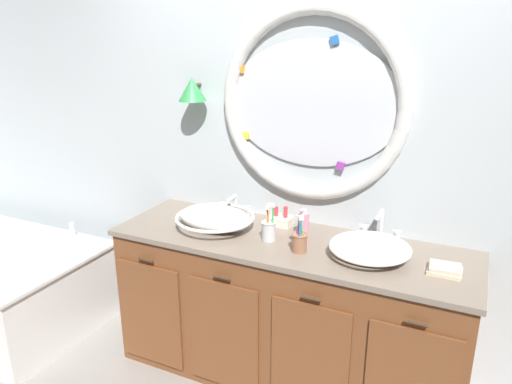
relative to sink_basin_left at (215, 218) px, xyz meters
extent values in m
cube|color=silver|center=(0.41, 0.37, 0.36)|extent=(6.40, 0.08, 2.60)
ellipsoid|color=silver|center=(0.46, 0.32, 0.64)|extent=(1.01, 0.02, 0.70)
torus|color=silver|center=(0.46, 0.31, 0.64)|extent=(1.10, 0.08, 1.10)
cube|color=orange|center=(0.96, 0.30, 0.68)|extent=(0.05, 0.01, 0.05)
cube|color=#2866B7|center=(0.57, 0.30, 0.98)|extent=(0.05, 0.01, 0.05)
cube|color=orange|center=(0.02, 0.30, 0.82)|extent=(0.05, 0.01, 0.05)
cube|color=yellow|center=(0.05, 0.30, 0.43)|extent=(0.05, 0.01, 0.05)
cube|color=purple|center=(0.64, 0.30, 0.31)|extent=(0.05, 0.01, 0.05)
cylinder|color=#4C3823|center=(-0.27, 0.29, 0.71)|extent=(0.02, 0.09, 0.02)
cone|color=green|center=(-0.27, 0.24, 0.69)|extent=(0.17, 0.17, 0.14)
cube|color=brown|center=(0.45, 0.03, -0.52)|extent=(1.96, 0.60, 0.84)
cube|color=gray|center=(0.45, 0.03, -0.08)|extent=(1.99, 0.64, 0.03)
cube|color=gray|center=(0.45, 0.32, -0.16)|extent=(1.96, 0.02, 0.11)
cube|color=brown|center=(-0.29, -0.28, -0.56)|extent=(0.41, 0.02, 0.64)
cylinder|color=#422D1E|center=(-0.29, -0.29, -0.20)|extent=(0.10, 0.01, 0.01)
cube|color=brown|center=(0.20, -0.28, -0.56)|extent=(0.41, 0.02, 0.64)
cylinder|color=#422D1E|center=(0.20, -0.29, -0.20)|extent=(0.10, 0.01, 0.01)
cube|color=brown|center=(0.69, -0.28, -0.56)|extent=(0.41, 0.02, 0.64)
cylinder|color=#422D1E|center=(0.69, -0.29, -0.20)|extent=(0.10, 0.01, 0.01)
cylinder|color=#422D1E|center=(1.18, -0.29, -0.20)|extent=(0.10, 0.01, 0.01)
cylinder|color=silver|center=(-1.25, 0.10, -0.34)|extent=(0.04, 0.04, 0.11)
ellipsoid|color=white|center=(0.00, 0.00, 0.00)|extent=(0.44, 0.28, 0.14)
torus|color=white|center=(0.00, 0.00, 0.00)|extent=(0.46, 0.46, 0.02)
cylinder|color=silver|center=(0.00, 0.00, 0.00)|extent=(0.03, 0.03, 0.01)
ellipsoid|color=white|center=(0.90, 0.00, -0.02)|extent=(0.39, 0.31, 0.11)
torus|color=white|center=(0.90, 0.00, -0.01)|extent=(0.41, 0.41, 0.02)
cylinder|color=silver|center=(0.90, 0.00, -0.01)|extent=(0.03, 0.03, 0.01)
cylinder|color=silver|center=(0.00, 0.26, -0.06)|extent=(0.05, 0.05, 0.02)
cylinder|color=silver|center=(0.00, 0.26, 0.00)|extent=(0.02, 0.02, 0.10)
sphere|color=silver|center=(0.00, 0.26, 0.05)|extent=(0.03, 0.03, 0.03)
cylinder|color=silver|center=(0.00, 0.21, 0.05)|extent=(0.02, 0.09, 0.02)
cylinder|color=silver|center=(-0.08, 0.26, -0.04)|extent=(0.04, 0.04, 0.06)
cylinder|color=silver|center=(0.08, 0.26, -0.04)|extent=(0.04, 0.04, 0.06)
cube|color=silver|center=(-0.08, 0.26, 0.00)|extent=(0.05, 0.01, 0.01)
cube|color=silver|center=(0.08, 0.26, 0.00)|extent=(0.05, 0.01, 0.01)
cylinder|color=silver|center=(0.90, 0.26, -0.06)|extent=(0.05, 0.05, 0.02)
cylinder|color=silver|center=(0.90, 0.26, 0.02)|extent=(0.02, 0.02, 0.15)
sphere|color=silver|center=(0.90, 0.26, 0.10)|extent=(0.03, 0.03, 0.03)
cylinder|color=silver|center=(0.90, 0.19, 0.10)|extent=(0.02, 0.12, 0.02)
cylinder|color=silver|center=(0.80, 0.26, -0.04)|extent=(0.04, 0.04, 0.06)
cylinder|color=silver|center=(0.99, 0.26, -0.04)|extent=(0.04, 0.04, 0.06)
cube|color=silver|center=(0.80, 0.26, 0.00)|extent=(0.05, 0.01, 0.01)
cube|color=silver|center=(0.99, 0.26, 0.00)|extent=(0.05, 0.01, 0.01)
cylinder|color=silver|center=(0.34, -0.01, -0.02)|extent=(0.08, 0.08, 0.10)
torus|color=silver|center=(0.34, -0.01, 0.03)|extent=(0.08, 0.08, 0.01)
cylinder|color=green|center=(0.37, -0.01, 0.03)|extent=(0.01, 0.02, 0.18)
cube|color=white|center=(0.37, -0.01, 0.14)|extent=(0.02, 0.02, 0.02)
cylinder|color=#E0383D|center=(0.34, 0.00, 0.03)|extent=(0.03, 0.01, 0.17)
cube|color=white|center=(0.34, 0.00, 0.13)|extent=(0.02, 0.02, 0.02)
cylinder|color=orange|center=(0.34, -0.02, 0.03)|extent=(0.03, 0.03, 0.17)
cube|color=white|center=(0.34, -0.02, 0.12)|extent=(0.02, 0.02, 0.03)
cylinder|color=#996647|center=(0.55, -0.08, -0.02)|extent=(0.08, 0.08, 0.09)
torus|color=#996647|center=(0.55, -0.08, 0.03)|extent=(0.09, 0.09, 0.01)
cylinder|color=green|center=(0.56, -0.08, 0.03)|extent=(0.02, 0.01, 0.17)
cube|color=white|center=(0.56, -0.08, 0.12)|extent=(0.02, 0.02, 0.02)
cylinder|color=orange|center=(0.54, -0.07, 0.02)|extent=(0.01, 0.02, 0.16)
cube|color=white|center=(0.54, -0.07, 0.11)|extent=(0.02, 0.02, 0.02)
cylinder|color=purple|center=(0.53, -0.07, 0.02)|extent=(0.03, 0.03, 0.16)
cube|color=white|center=(0.53, -0.07, 0.12)|extent=(0.02, 0.02, 0.03)
cylinder|color=blue|center=(0.55, -0.10, 0.03)|extent=(0.01, 0.01, 0.17)
cube|color=white|center=(0.55, -0.10, 0.12)|extent=(0.02, 0.02, 0.02)
cylinder|color=pink|center=(0.50, 0.10, 0.00)|extent=(0.06, 0.06, 0.14)
cylinder|color=silver|center=(0.50, 0.10, 0.09)|extent=(0.04, 0.04, 0.02)
cylinder|color=silver|center=(0.50, 0.08, 0.10)|extent=(0.01, 0.04, 0.01)
cube|color=beige|center=(1.26, -0.01, -0.06)|extent=(0.15, 0.13, 0.02)
cube|color=beige|center=(1.26, -0.01, -0.04)|extent=(0.15, 0.13, 0.02)
cube|color=beige|center=(0.32, 0.22, -0.04)|extent=(0.13, 0.11, 0.05)
cylinder|color=#E0383D|center=(0.29, 0.22, 0.01)|extent=(0.02, 0.02, 0.06)
cylinder|color=#E0383D|center=(0.35, 0.22, 0.01)|extent=(0.02, 0.02, 0.07)
camera|label=1|loc=(1.33, -2.26, 1.01)|focal=34.04mm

